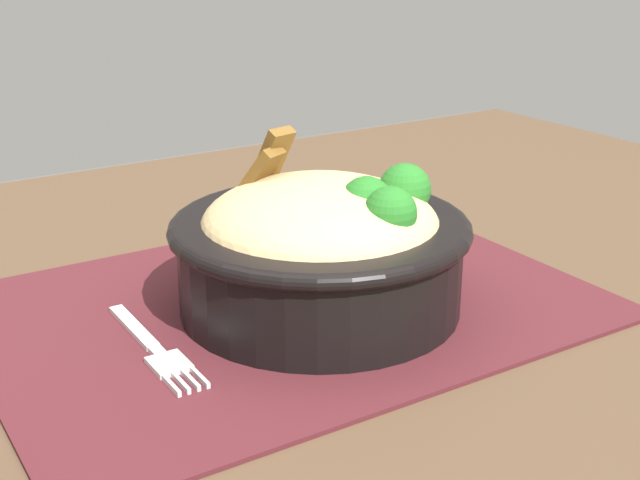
% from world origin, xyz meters
% --- Properties ---
extents(table, '(1.18, 0.85, 0.72)m').
position_xyz_m(table, '(0.00, 0.00, 0.66)').
color(table, '#4C3826').
rests_on(table, ground_plane).
extents(placemat, '(0.42, 0.31, 0.00)m').
position_xyz_m(placemat, '(0.02, -0.00, 0.72)').
color(placemat, '#47191E').
rests_on(placemat, table).
extents(bowl, '(0.23, 0.23, 0.12)m').
position_xyz_m(bowl, '(0.01, 0.02, 0.77)').
color(bowl, black).
rests_on(bowl, placemat).
extents(fork, '(0.02, 0.13, 0.00)m').
position_xyz_m(fork, '(0.13, 0.02, 0.73)').
color(fork, silver).
rests_on(fork, placemat).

